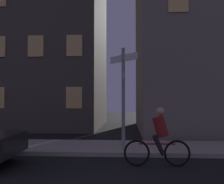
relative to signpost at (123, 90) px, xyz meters
name	(u,v)px	position (x,y,z in m)	size (l,w,h in m)	color
sidewalk_kerb	(100,147)	(-0.87, 0.83, -2.10)	(40.00, 2.61, 0.14)	gray
signpost	(123,90)	(0.00, 0.00, 0.00)	(0.94, 1.29, 3.48)	gray
cyclist	(159,139)	(0.99, -1.53, -1.42)	(1.82, 0.32, 1.61)	black
building_left_block	(42,7)	(-6.14, 9.32, 6.64)	(8.88, 8.28, 17.63)	#4C443D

